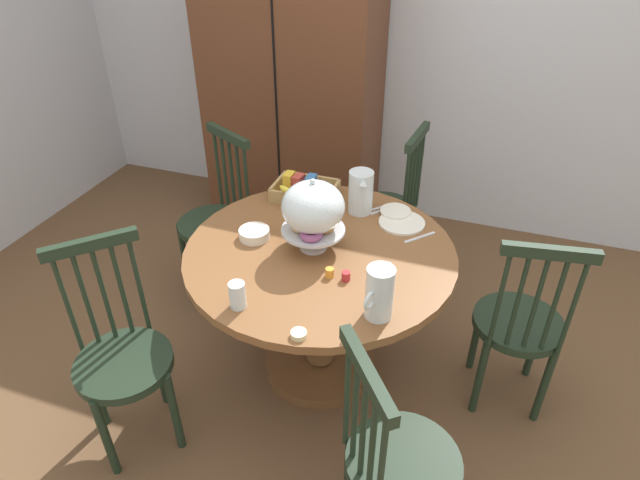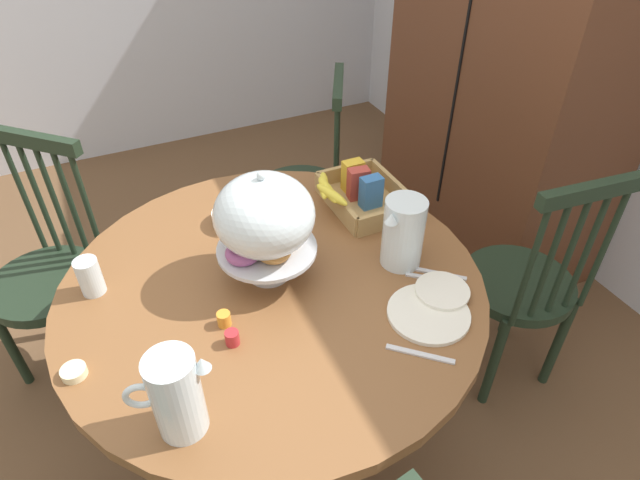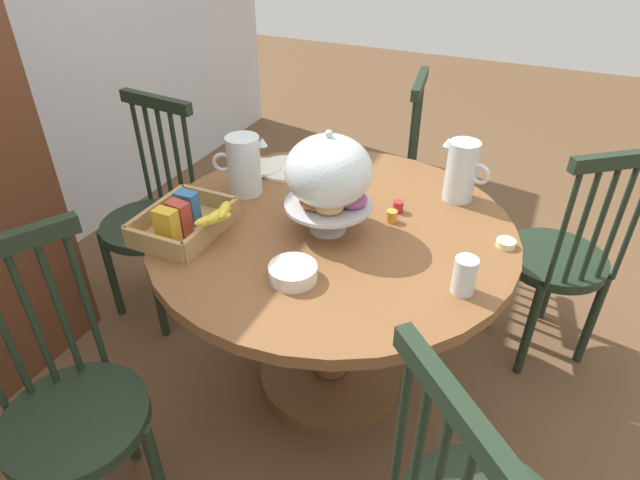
# 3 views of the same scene
# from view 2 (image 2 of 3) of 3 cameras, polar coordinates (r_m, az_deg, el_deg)

# --- Properties ---
(ground_plane) EXTENTS (10.00, 10.00, 0.00)m
(ground_plane) POSITION_cam_2_polar(r_m,az_deg,el_deg) (2.08, -6.95, -20.67)
(ground_plane) COLOR brown
(wooden_armoire) EXTENTS (1.18, 0.60, 1.96)m
(wooden_armoire) POSITION_cam_2_polar(r_m,az_deg,el_deg) (2.57, 20.08, 18.47)
(wooden_armoire) COLOR brown
(wooden_armoire) RESTS_ON ground_plane
(dining_table) EXTENTS (1.21, 1.21, 0.74)m
(dining_table) POSITION_cam_2_polar(r_m,az_deg,el_deg) (1.68, -4.72, -9.69)
(dining_table) COLOR brown
(dining_table) RESTS_ON ground_plane
(windsor_chair_near_window) EXTENTS (0.47, 0.47, 0.97)m
(windsor_chair_near_window) POSITION_cam_2_polar(r_m,az_deg,el_deg) (2.18, -26.78, -3.75)
(windsor_chair_near_window) COLOR #1E2D1E
(windsor_chair_near_window) RESTS_ON ground_plane
(windsor_chair_far_side) EXTENTS (0.40, 0.40, 0.97)m
(windsor_chair_far_side) POSITION_cam_2_polar(r_m,az_deg,el_deg) (2.05, 20.78, -4.77)
(windsor_chair_far_side) COLOR #1E2D1E
(windsor_chair_far_side) RESTS_ON ground_plane
(windsor_chair_host_seat) EXTENTS (0.45, 0.45, 0.97)m
(windsor_chair_host_seat) POSITION_cam_2_polar(r_m,az_deg,el_deg) (2.41, -1.52, 5.25)
(windsor_chair_host_seat) COLOR #1E2D1E
(windsor_chair_host_seat) RESTS_ON ground_plane
(pastry_stand_with_dome) EXTENTS (0.28, 0.28, 0.34)m
(pastry_stand_with_dome) POSITION_cam_2_polar(r_m,az_deg,el_deg) (1.43, -5.95, 2.18)
(pastry_stand_with_dome) COLOR silver
(pastry_stand_with_dome) RESTS_ON dining_table
(orange_juice_pitcher) EXTENTS (0.12, 0.19, 0.21)m
(orange_juice_pitcher) POSITION_cam_2_polar(r_m,az_deg,el_deg) (1.54, 8.87, 0.50)
(orange_juice_pitcher) COLOR silver
(orange_juice_pitcher) RESTS_ON dining_table
(milk_pitcher) EXTENTS (0.11, 0.19, 0.22)m
(milk_pitcher) POSITION_cam_2_polar(r_m,az_deg,el_deg) (1.18, -15.03, -15.99)
(milk_pitcher) COLOR silver
(milk_pitcher) RESTS_ON dining_table
(cereal_basket) EXTENTS (0.32, 0.30, 0.12)m
(cereal_basket) POSITION_cam_2_polar(r_m,az_deg,el_deg) (1.80, 4.23, 5.04)
(cereal_basket) COLOR tan
(cereal_basket) RESTS_ON dining_table
(china_plate_large) EXTENTS (0.22, 0.22, 0.01)m
(china_plate_large) POSITION_cam_2_polar(r_m,az_deg,el_deg) (1.45, 11.52, -7.71)
(china_plate_large) COLOR white
(china_plate_large) RESTS_ON dining_table
(china_plate_small) EXTENTS (0.15, 0.15, 0.01)m
(china_plate_small) POSITION_cam_2_polar(r_m,az_deg,el_deg) (1.51, 12.94, -5.29)
(china_plate_small) COLOR white
(china_plate_small) RESTS_ON china_plate_large
(cereal_bowl) EXTENTS (0.14, 0.14, 0.04)m
(cereal_bowl) POSITION_cam_2_polar(r_m,az_deg,el_deg) (1.74, -9.19, 2.43)
(cereal_bowl) COLOR white
(cereal_bowl) RESTS_ON dining_table
(drinking_glass) EXTENTS (0.06, 0.06, 0.11)m
(drinking_glass) POSITION_cam_2_polar(r_m,az_deg,el_deg) (1.58, -23.39, -3.60)
(drinking_glass) COLOR silver
(drinking_glass) RESTS_ON dining_table
(butter_dish) EXTENTS (0.06, 0.06, 0.02)m
(butter_dish) POSITION_cam_2_polar(r_m,az_deg,el_deg) (1.42, -24.81, -12.68)
(butter_dish) COLOR beige
(butter_dish) RESTS_ON dining_table
(jam_jar_strawberry) EXTENTS (0.04, 0.04, 0.04)m
(jam_jar_strawberry) POSITION_cam_2_polar(r_m,az_deg,el_deg) (1.37, -9.37, -10.28)
(jam_jar_strawberry) COLOR #B7282D
(jam_jar_strawberry) RESTS_ON dining_table
(jam_jar_apricot) EXTENTS (0.04, 0.04, 0.04)m
(jam_jar_apricot) POSITION_cam_2_polar(r_m,az_deg,el_deg) (1.41, -10.23, -8.31)
(jam_jar_apricot) COLOR orange
(jam_jar_apricot) RESTS_ON dining_table
(table_knife) EXTENTS (0.12, 0.14, 0.01)m
(table_knife) POSITION_cam_2_polar(r_m,az_deg,el_deg) (1.56, 12.23, -4.19)
(table_knife) COLOR silver
(table_knife) RESTS_ON dining_table
(dinner_fork) EXTENTS (0.12, 0.14, 0.01)m
(dinner_fork) POSITION_cam_2_polar(r_m,az_deg,el_deg) (1.58, 12.38, -3.48)
(dinner_fork) COLOR silver
(dinner_fork) RESTS_ON dining_table
(soup_spoon) EXTENTS (0.12, 0.14, 0.01)m
(soup_spoon) POSITION_cam_2_polar(r_m,az_deg,el_deg) (1.36, 10.65, -11.90)
(soup_spoon) COLOR silver
(soup_spoon) RESTS_ON dining_table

